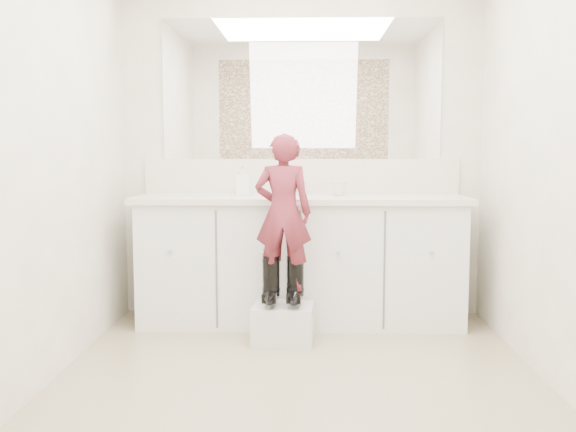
{
  "coord_description": "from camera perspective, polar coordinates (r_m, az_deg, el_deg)",
  "views": [
    {
      "loc": [
        0.04,
        -3.19,
        1.22
      ],
      "look_at": [
        -0.08,
        0.89,
        0.79
      ],
      "focal_mm": 40.0,
      "sensor_mm": 36.0,
      "label": 1
    }
  ],
  "objects": [
    {
      "name": "floor",
      "position": [
        3.41,
        0.88,
        -14.88
      ],
      "size": [
        3.0,
        3.0,
        0.0
      ],
      "primitive_type": "plane",
      "color": "#806B54",
      "rests_on": "ground"
    },
    {
      "name": "step_stool",
      "position": [
        4.09,
        -0.43,
        -9.54
      ],
      "size": [
        0.39,
        0.33,
        0.24
      ],
      "primitive_type": "cube",
      "rotation": [
        0.0,
        0.0,
        -0.06
      ],
      "color": "silver",
      "rests_on": "floor"
    },
    {
      "name": "wall_right",
      "position": [
        3.43,
        23.32,
        5.24
      ],
      "size": [
        0.0,
        3.0,
        3.0
      ],
      "primitive_type": "plane",
      "rotation": [
        1.57,
        0.0,
        -1.57
      ],
      "color": "beige",
      "rests_on": "floor"
    },
    {
      "name": "toddler",
      "position": [
        3.96,
        -0.44,
        0.31
      ],
      "size": [
        0.37,
        0.25,
        0.97
      ],
      "primitive_type": "imported",
      "rotation": [
        0.0,
        0.0,
        3.08
      ],
      "color": "#AF3544",
      "rests_on": "step_stool"
    },
    {
      "name": "countertop",
      "position": [
        4.41,
        1.13,
        1.51
      ],
      "size": [
        2.28,
        0.58,
        0.04
      ],
      "primitive_type": "cube",
      "color": "beige",
      "rests_on": "vanity_cabinet"
    },
    {
      "name": "wall_back",
      "position": [
        4.69,
        1.18,
        5.82
      ],
      "size": [
        2.6,
        0.0,
        2.6
      ],
      "primitive_type": "plane",
      "rotation": [
        1.57,
        0.0,
        0.0
      ],
      "color": "beige",
      "rests_on": "floor"
    },
    {
      "name": "cup",
      "position": [
        4.49,
        4.57,
        2.5
      ],
      "size": [
        0.15,
        0.15,
        0.11
      ],
      "primitive_type": "imported",
      "rotation": [
        0.0,
        0.0,
        0.35
      ],
      "color": "beige",
      "rests_on": "countertop"
    },
    {
      "name": "mirror",
      "position": [
        4.69,
        1.19,
        11.2
      ],
      "size": [
        2.0,
        0.02,
        1.0
      ],
      "primitive_type": "cube",
      "color": "white",
      "rests_on": "wall_back"
    },
    {
      "name": "toothbrush",
      "position": [
        3.95,
        0.57,
        1.26
      ],
      "size": [
        0.14,
        0.02,
        0.06
      ],
      "primitive_type": "cylinder",
      "rotation": [
        0.0,
        1.22,
        -0.06
      ],
      "color": "#D65387",
      "rests_on": "toddler"
    },
    {
      "name": "backsplash",
      "position": [
        4.68,
        1.17,
        3.55
      ],
      "size": [
        2.28,
        0.03,
        0.25
      ],
      "primitive_type": "cube",
      "color": "beige",
      "rests_on": "countertop"
    },
    {
      "name": "vanity_cabinet",
      "position": [
        4.48,
        1.12,
        -4.15
      ],
      "size": [
        2.2,
        0.55,
        0.85
      ],
      "primitive_type": "cube",
      "color": "silver",
      "rests_on": "floor"
    },
    {
      "name": "wall_front",
      "position": [
        1.69,
        0.2,
        5.41
      ],
      "size": [
        2.6,
        0.0,
        2.6
      ],
      "primitive_type": "plane",
      "rotation": [
        -1.57,
        0.0,
        0.0
      ],
      "color": "beige",
      "rests_on": "floor"
    },
    {
      "name": "soap_bottle",
      "position": [
        4.47,
        -4.1,
        3.17
      ],
      "size": [
        0.11,
        0.11,
        0.21
      ],
      "primitive_type": "imported",
      "rotation": [
        0.0,
        0.0,
        0.17
      ],
      "color": "silver",
      "rests_on": "countertop"
    },
    {
      "name": "boot_right",
      "position": [
        4.02,
        0.64,
        -5.77
      ],
      "size": [
        0.13,
        0.21,
        0.31
      ],
      "primitive_type": null,
      "rotation": [
        0.0,
        0.0,
        -0.06
      ],
      "color": "black",
      "rests_on": "step_stool"
    },
    {
      "name": "wall_left",
      "position": [
        3.46,
        -21.26,
        5.33
      ],
      "size": [
        0.0,
        3.0,
        3.0
      ],
      "primitive_type": "plane",
      "rotation": [
        1.57,
        0.0,
        1.57
      ],
      "color": "beige",
      "rests_on": "floor"
    },
    {
      "name": "boot_left",
      "position": [
        4.03,
        -1.51,
        -5.76
      ],
      "size": [
        0.13,
        0.21,
        0.31
      ],
      "primitive_type": null,
      "rotation": [
        0.0,
        0.0,
        -0.06
      ],
      "color": "black",
      "rests_on": "step_stool"
    },
    {
      "name": "faucet",
      "position": [
        4.57,
        1.15,
        2.55
      ],
      "size": [
        0.08,
        0.08,
        0.1
      ],
      "primitive_type": "cylinder",
      "color": "silver",
      "rests_on": "countertop"
    }
  ]
}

